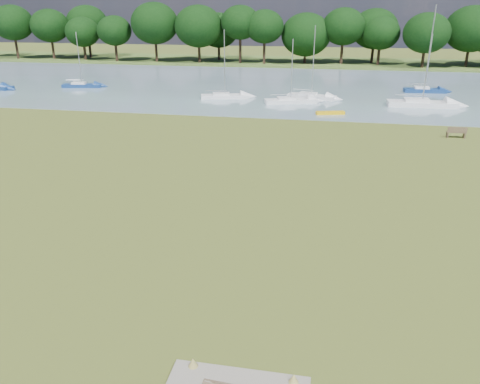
% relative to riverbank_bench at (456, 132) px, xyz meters
% --- Properties ---
extents(ground, '(220.00, 220.00, 0.00)m').
position_rel_riverbank_bench_xyz_m(ground, '(-12.99, -17.66, -0.49)').
color(ground, brown).
extents(river, '(220.00, 40.00, 0.10)m').
position_rel_riverbank_bench_xyz_m(river, '(-12.99, 24.34, -0.49)').
color(river, slate).
rests_on(river, ground).
extents(far_bank, '(220.00, 20.00, 0.40)m').
position_rel_riverbank_bench_xyz_m(far_bank, '(-12.99, 54.34, -0.49)').
color(far_bank, '#4C6626').
rests_on(far_bank, ground).
extents(riverbank_bench, '(1.59, 0.54, 0.97)m').
position_rel_riverbank_bench_xyz_m(riverbank_bench, '(0.00, 0.00, 0.00)').
color(riverbank_bench, brown).
rests_on(riverbank_bench, ground).
extents(kayak, '(3.01, 1.46, 0.29)m').
position_rel_riverbank_bench_xyz_m(kayak, '(-10.53, 7.30, -0.29)').
color(kayak, '#E0AB0A').
rests_on(kayak, river).
extents(tree_line, '(117.06, 9.08, 10.99)m').
position_rel_riverbank_bench_xyz_m(tree_line, '(-25.90, 50.34, 6.09)').
color(tree_line, black).
rests_on(tree_line, far_bank).
extents(sailboat_0, '(7.40, 2.18, 10.51)m').
position_rel_riverbank_bench_xyz_m(sailboat_0, '(-0.66, 13.20, 0.08)').
color(sailboat_0, silver).
rests_on(sailboat_0, river).
extents(sailboat_1, '(5.97, 3.10, 8.32)m').
position_rel_riverbank_bench_xyz_m(sailboat_1, '(-12.87, 15.80, -0.02)').
color(sailboat_1, silver).
rests_on(sailboat_1, river).
extents(sailboat_2, '(5.22, 1.77, 7.19)m').
position_rel_riverbank_bench_xyz_m(sailboat_2, '(1.26, 22.69, 0.02)').
color(sailboat_2, navy).
rests_on(sailboat_2, river).
extents(sailboat_4, '(5.41, 2.53, 7.16)m').
position_rel_riverbank_bench_xyz_m(sailboat_4, '(-44.02, 18.44, -0.02)').
color(sailboat_4, navy).
rests_on(sailboat_4, river).
extents(sailboat_5, '(6.07, 3.33, 7.02)m').
position_rel_riverbank_bench_xyz_m(sailboat_5, '(-15.10, 12.47, -0.03)').
color(sailboat_5, silver).
rests_on(sailboat_5, river).
extents(sailboat_8, '(5.95, 3.05, 7.86)m').
position_rel_riverbank_bench_xyz_m(sailboat_8, '(-23.14, 14.06, -0.04)').
color(sailboat_8, silver).
rests_on(sailboat_8, river).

